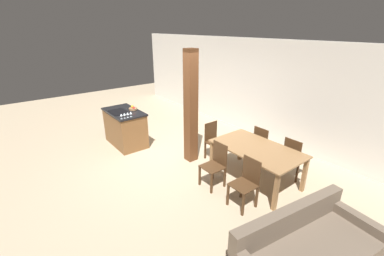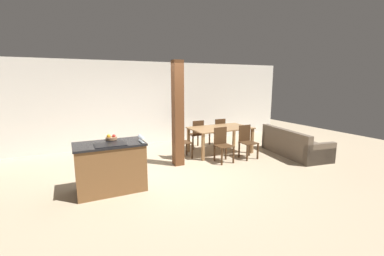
{
  "view_description": "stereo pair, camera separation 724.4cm",
  "coord_description": "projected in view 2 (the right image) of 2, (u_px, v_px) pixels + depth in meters",
  "views": [
    {
      "loc": [
        4.66,
        -2.96,
        3.01
      ],
      "look_at": [
        0.6,
        0.2,
        0.95
      ],
      "focal_mm": 24.0,
      "sensor_mm": 36.0,
      "label": 1
    },
    {
      "loc": [
        -2.12,
        -5.35,
        2.09
      ],
      "look_at": [
        0.6,
        0.2,
        0.95
      ],
      "focal_mm": 24.0,
      "sensor_mm": 36.0,
      "label": 2
    }
  ],
  "objects": [
    {
      "name": "wall_back",
      "position": [
        139.0,
        104.0,
        8.32
      ],
      "size": [
        11.2,
        0.08,
        2.7
      ],
      "color": "silver",
      "rests_on": "ground_plane"
    },
    {
      "name": "dining_chair_far_left",
      "position": [
        197.0,
        134.0,
        7.98
      ],
      "size": [
        0.4,
        0.4,
        0.89
      ],
      "rotation": [
        0.0,
        0.0,
        3.14
      ],
      "color": "#472D19",
      "rests_on": "ground_plane"
    },
    {
      "name": "wine_glass_end",
      "position": [
        139.0,
        135.0,
        4.99
      ],
      "size": [
        0.07,
        0.07,
        0.13
      ],
      "color": "silver",
      "rests_on": "kitchen_island"
    },
    {
      "name": "kitchen_island",
      "position": [
        111.0,
        167.0,
        4.9
      ],
      "size": [
        1.28,
        0.75,
        0.95
      ],
      "color": "brown",
      "rests_on": "ground_plane"
    },
    {
      "name": "timber_post",
      "position": [
        178.0,
        114.0,
        6.27
      ],
      "size": [
        0.24,
        0.24,
        2.58
      ],
      "color": "brown",
      "rests_on": "ground_plane"
    },
    {
      "name": "wine_glass_middle",
      "position": [
        142.0,
        137.0,
        4.85
      ],
      "size": [
        0.07,
        0.07,
        0.13
      ],
      "color": "silver",
      "rests_on": "kitchen_island"
    },
    {
      "name": "dining_chair_near_left",
      "position": [
        223.0,
        144.0,
        6.67
      ],
      "size": [
        0.4,
        0.4,
        0.89
      ],
      "color": "#472D19",
      "rests_on": "ground_plane"
    },
    {
      "name": "fruit_bowl",
      "position": [
        111.0,
        138.0,
        5.05
      ],
      "size": [
        0.22,
        0.22,
        0.11
      ],
      "color": "#99704C",
      "rests_on": "kitchen_island"
    },
    {
      "name": "dining_chair_near_right",
      "position": [
        247.0,
        141.0,
        7.01
      ],
      "size": [
        0.4,
        0.4,
        0.89
      ],
      "color": "#472D19",
      "rests_on": "ground_plane"
    },
    {
      "name": "dining_chair_far_right",
      "position": [
        218.0,
        131.0,
        8.32
      ],
      "size": [
        0.4,
        0.4,
        0.89
      ],
      "rotation": [
        0.0,
        0.0,
        3.14
      ],
      "color": "#472D19",
      "rests_on": "ground_plane"
    },
    {
      "name": "dining_chair_head_end",
      "position": [
        181.0,
        141.0,
        6.96
      ],
      "size": [
        0.4,
        0.4,
        0.89
      ],
      "rotation": [
        0.0,
        0.0,
        1.57
      ],
      "color": "#472D19",
      "rests_on": "ground_plane"
    },
    {
      "name": "wine_glass_near",
      "position": [
        143.0,
        138.0,
        4.77
      ],
      "size": [
        0.07,
        0.07,
        0.13
      ],
      "color": "silver",
      "rests_on": "kitchen_island"
    },
    {
      "name": "ground_plane",
      "position": [
        173.0,
        171.0,
        6.02
      ],
      "size": [
        16.0,
        16.0,
        0.0
      ],
      "primitive_type": "plane",
      "color": "tan"
    },
    {
      "name": "couch",
      "position": [
        294.0,
        146.0,
        7.32
      ],
      "size": [
        1.18,
        2.09,
        0.76
      ],
      "rotation": [
        0.0,
        0.0,
        1.42
      ],
      "color": "brown",
      "rests_on": "ground_plane"
    },
    {
      "name": "wine_glass_far",
      "position": [
        140.0,
        136.0,
        4.92
      ],
      "size": [
        0.07,
        0.07,
        0.13
      ],
      "color": "silver",
      "rests_on": "kitchen_island"
    },
    {
      "name": "dining_table",
      "position": [
        220.0,
        131.0,
        7.46
      ],
      "size": [
        1.75,
        1.03,
        0.76
      ],
      "color": "olive",
      "rests_on": "ground_plane"
    }
  ]
}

